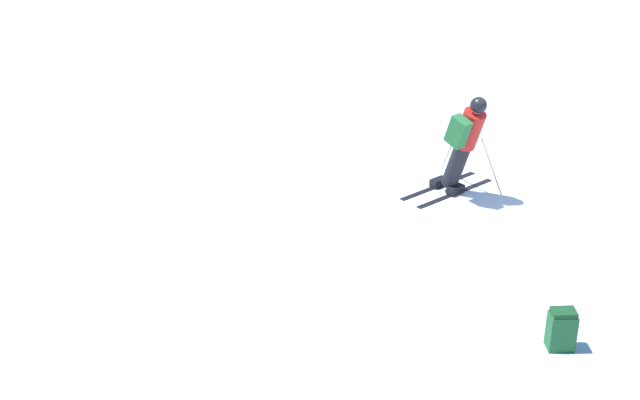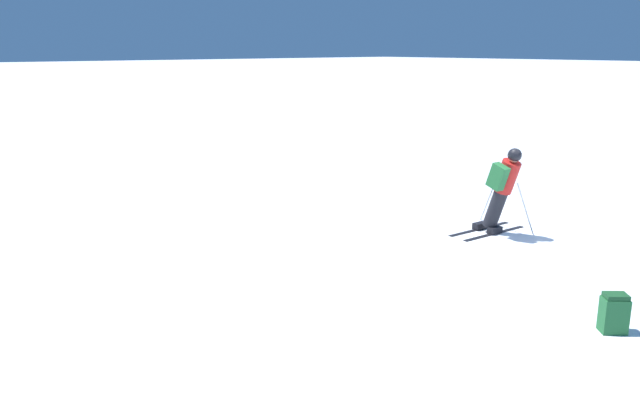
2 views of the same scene
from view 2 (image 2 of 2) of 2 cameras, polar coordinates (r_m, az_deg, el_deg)
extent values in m
plane|color=white|center=(11.57, 20.48, -4.19)|extent=(300.00, 300.00, 0.00)
cube|color=black|center=(12.14, 15.67, -2.96)|extent=(0.22, 1.62, 0.01)
cube|color=black|center=(12.35, 14.38, -2.58)|extent=(0.22, 1.62, 0.01)
cube|color=black|center=(12.12, 15.69, -2.67)|extent=(0.16, 0.29, 0.12)
cube|color=black|center=(12.34, 14.40, -2.29)|extent=(0.16, 0.29, 0.12)
cylinder|color=black|center=(12.02, 15.74, -0.75)|extent=(0.50, 0.30, 0.80)
cylinder|color=red|center=(11.76, 16.72, 2.07)|extent=(0.53, 0.38, 0.67)
sphere|color=tan|center=(11.61, 17.33, 3.82)|extent=(0.29, 0.24, 0.27)
sphere|color=black|center=(11.61, 17.37, 3.93)|extent=(0.33, 0.27, 0.31)
cube|color=#236633|center=(11.55, 15.96, 2.06)|extent=(0.42, 0.21, 0.50)
cylinder|color=#B7B7BC|center=(11.99, 18.28, -0.83)|extent=(0.13, 0.52, 1.04)
cylinder|color=#B7B7BC|center=(12.47, 15.23, 0.26)|extent=(0.76, 0.59, 1.18)
cube|color=#236633|center=(8.53, 25.27, -9.51)|extent=(0.36, 0.37, 0.44)
cube|color=#1A4C26|center=(8.44, 25.45, -7.95)|extent=(0.33, 0.33, 0.06)
camera|label=1|loc=(2.74, 170.97, 51.60)|focal=50.00mm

